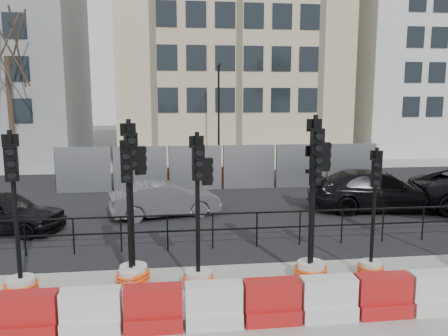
{
  "coord_description": "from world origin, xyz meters",
  "views": [
    {
      "loc": [
        -2.28,
        -10.0,
        3.99
      ],
      "look_at": [
        -0.67,
        3.0,
        1.93
      ],
      "focal_mm": 35.0,
      "sensor_mm": 36.0,
      "label": 1
    }
  ],
  "objects": [
    {
      "name": "ground",
      "position": [
        0.0,
        0.0,
        0.0
      ],
      "size": [
        120.0,
        120.0,
        0.0
      ],
      "primitive_type": "plane",
      "color": "#51514C",
      "rests_on": "ground"
    },
    {
      "name": "sidewalk_near",
      "position": [
        0.0,
        -3.0,
        0.01
      ],
      "size": [
        40.0,
        6.0,
        0.02
      ],
      "primitive_type": "cube",
      "color": "gray",
      "rests_on": "ground"
    },
    {
      "name": "road",
      "position": [
        0.0,
        7.0,
        0.01
      ],
      "size": [
        40.0,
        14.0,
        0.03
      ],
      "primitive_type": "cube",
      "color": "black",
      "rests_on": "ground"
    },
    {
      "name": "sidewalk_far",
      "position": [
        0.0,
        16.0,
        0.01
      ],
      "size": [
        40.0,
        4.0,
        0.02
      ],
      "primitive_type": "cube",
      "color": "gray",
      "rests_on": "ground"
    },
    {
      "name": "building_cream",
      "position": [
        2.0,
        21.99,
        9.0
      ],
      "size": [
        15.0,
        10.06,
        18.0
      ],
      "color": "#C6BD91",
      "rests_on": "ground"
    },
    {
      "name": "building_white",
      "position": [
        17.0,
        21.99,
        8.0
      ],
      "size": [
        12.0,
        9.06,
        16.0
      ],
      "color": "silver",
      "rests_on": "ground"
    },
    {
      "name": "kerb_railing",
      "position": [
        0.0,
        1.2,
        0.69
      ],
      "size": [
        18.0,
        0.04,
        1.0
      ],
      "color": "black",
      "rests_on": "ground"
    },
    {
      "name": "heras_fencing",
      "position": [
        0.57,
        9.86,
        0.65
      ],
      "size": [
        14.33,
        1.72,
        2.0
      ],
      "color": "gray",
      "rests_on": "ground"
    },
    {
      "name": "lamp_post_far",
      "position": [
        0.5,
        14.98,
        3.22
      ],
      "size": [
        0.12,
        0.56,
        6.0
      ],
      "color": "black",
      "rests_on": "ground"
    },
    {
      "name": "tree_bare_far",
      "position": [
        -11.0,
        15.5,
        6.65
      ],
      "size": [
        2.0,
        2.0,
        9.0
      ],
      "color": "#473828",
      "rests_on": "ground"
    },
    {
      "name": "barrier_row",
      "position": [
        0.0,
        -2.8,
        0.37
      ],
      "size": [
        14.65,
        0.5,
        0.8
      ],
      "color": "red",
      "rests_on": "ground"
    },
    {
      "name": "traffic_signal_a",
      "position": [
        -5.35,
        -1.19,
        0.7
      ],
      "size": [
        0.67,
        0.67,
        3.41
      ],
      "rotation": [
        0.0,
        0.0,
        0.27
      ],
      "color": "silver",
      "rests_on": "ground"
    },
    {
      "name": "traffic_signal_b",
      "position": [
        -3.11,
        -0.84,
        0.86
      ],
      "size": [
        0.71,
        0.71,
        3.59
      ],
      "rotation": [
        0.0,
        0.0,
        0.33
      ],
      "color": "silver",
      "rests_on": "ground"
    },
    {
      "name": "traffic_signal_c",
      "position": [
        -3.17,
        -0.94,
        0.67
      ],
      "size": [
        0.64,
        0.64,
        3.24
      ],
      "rotation": [
        0.0,
        0.0,
        0.0
      ],
      "color": "silver",
      "rests_on": "ground"
    },
    {
      "name": "traffic_signal_d",
      "position": [
        -1.73,
        -1.26,
        0.8
      ],
      "size": [
        0.66,
        0.66,
        3.34
      ],
      "rotation": [
        0.0,
        0.0,
        0.13
      ],
      "color": "silver",
      "rests_on": "ground"
    },
    {
      "name": "traffic_signal_e",
      "position": [
        0.7,
        -1.2,
        0.64
      ],
      "size": [
        0.61,
        0.61,
        3.1
      ],
      "rotation": [
        0.0,
        0.0,
        0.32
      ],
      "color": "silver",
      "rests_on": "ground"
    },
    {
      "name": "traffic_signal_f",
      "position": [
        0.76,
        -1.15,
        0.88
      ],
      "size": [
        0.72,
        0.72,
        3.67
      ],
      "rotation": [
        0.0,
        0.0,
        0.04
      ],
      "color": "silver",
      "rests_on": "ground"
    },
    {
      "name": "traffic_signal_g",
      "position": [
        2.18,
        -1.07,
        0.61
      ],
      "size": [
        0.58,
        0.58,
        2.96
      ],
      "rotation": [
        0.0,
        0.0,
        -0.35
      ],
      "color": "silver",
      "rests_on": "ground"
    },
    {
      "name": "car_a",
      "position": [
        -7.39,
        3.53,
        0.64
      ],
      "size": [
        3.47,
        4.54,
        1.28
      ],
      "primitive_type": "imported",
      "rotation": [
        0.0,
        0.0,
        1.29
      ],
      "color": "black",
      "rests_on": "ground"
    },
    {
      "name": "car_b",
      "position": [
        -2.49,
        4.74,
        0.61
      ],
      "size": [
        2.83,
        4.25,
        1.22
      ],
      "primitive_type": "imported",
      "rotation": [
        0.0,
        0.0,
        1.78
      ],
      "color": "#525257",
      "rests_on": "ground"
    },
    {
      "name": "car_c",
      "position": [
        5.18,
        4.67,
        0.73
      ],
      "size": [
        2.83,
        5.35,
        1.46
      ],
      "primitive_type": "imported",
      "rotation": [
        0.0,
        0.0,
        1.49
      ],
      "color": "black",
      "rests_on": "ground"
    }
  ]
}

